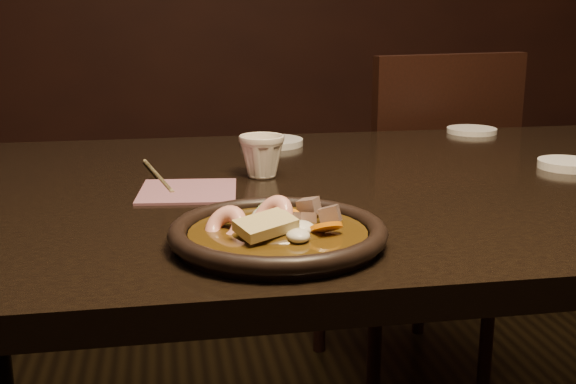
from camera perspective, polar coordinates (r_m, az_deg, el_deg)
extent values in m
cube|color=black|center=(1.19, 7.68, 0.03)|extent=(1.60, 0.90, 0.04)
cube|color=black|center=(2.03, 9.10, -2.35)|extent=(0.51, 0.51, 0.04)
cylinder|color=black|center=(2.33, 10.44, -6.15)|extent=(0.04, 0.04, 0.42)
cylinder|color=black|center=(2.07, 15.54, -9.22)|extent=(0.04, 0.04, 0.42)
cylinder|color=black|center=(2.18, 2.53, -7.43)|extent=(0.04, 0.04, 0.42)
cylinder|color=black|center=(1.89, 6.87, -11.06)|extent=(0.04, 0.04, 0.42)
cube|color=black|center=(1.81, 12.51, 3.46)|extent=(0.41, 0.11, 0.45)
cylinder|color=black|center=(0.85, -0.80, -3.85)|extent=(0.24, 0.24, 0.01)
torus|color=black|center=(0.85, -0.80, -3.15)|extent=(0.26, 0.26, 0.02)
cylinder|color=#3C280B|center=(0.85, -0.80, -3.38)|extent=(0.21, 0.21, 0.01)
ellipsoid|color=#3C280B|center=(0.85, -0.80, -3.38)|extent=(0.12, 0.11, 0.03)
torus|color=#FEB6A0|center=(0.85, -1.24, -2.14)|extent=(0.07, 0.07, 0.05)
torus|color=#FEB6A0|center=(0.86, -4.96, -2.88)|extent=(0.07, 0.07, 0.05)
cube|color=gray|center=(0.87, -1.47, -2.03)|extent=(0.03, 0.03, 0.03)
cube|color=gray|center=(0.90, 1.66, -1.17)|extent=(0.04, 0.03, 0.03)
cube|color=gray|center=(0.87, 1.23, -2.27)|extent=(0.03, 0.03, 0.03)
cube|color=gray|center=(0.87, 3.33, -1.82)|extent=(0.03, 0.03, 0.03)
cube|color=gray|center=(0.85, -1.63, -2.57)|extent=(0.03, 0.03, 0.03)
cylinder|color=orange|center=(0.83, 3.04, -2.79)|extent=(0.05, 0.04, 0.03)
cylinder|color=orange|center=(0.83, 0.08, -3.48)|extent=(0.05, 0.04, 0.04)
cylinder|color=orange|center=(0.88, -1.59, -2.21)|extent=(0.03, 0.04, 0.04)
cylinder|color=orange|center=(0.84, -0.59, -2.63)|extent=(0.05, 0.05, 0.03)
cylinder|color=orange|center=(0.88, 0.03, -1.92)|extent=(0.05, 0.05, 0.03)
cube|color=#136613|center=(0.90, -1.35, -1.78)|extent=(0.04, 0.03, 0.03)
cube|color=#136613|center=(0.82, -2.07, -3.43)|extent=(0.04, 0.02, 0.03)
cube|color=#136613|center=(0.86, -1.88, -2.75)|extent=(0.02, 0.04, 0.02)
cube|color=#136613|center=(0.90, -1.54, -1.60)|extent=(0.04, 0.02, 0.02)
cube|color=#136613|center=(0.86, -1.62, -2.75)|extent=(0.04, 0.02, 0.03)
cube|color=#136613|center=(0.85, -1.08, -2.83)|extent=(0.04, 0.03, 0.02)
ellipsoid|color=white|center=(0.87, -0.64, -2.37)|extent=(0.03, 0.03, 0.03)
ellipsoid|color=white|center=(0.86, -1.55, -2.81)|extent=(0.03, 0.04, 0.02)
ellipsoid|color=white|center=(0.84, 0.98, -2.88)|extent=(0.03, 0.04, 0.02)
ellipsoid|color=white|center=(0.87, -1.88, -2.00)|extent=(0.03, 0.03, 0.03)
ellipsoid|color=white|center=(0.85, -0.60, -2.75)|extent=(0.03, 0.03, 0.02)
ellipsoid|color=white|center=(0.81, 0.78, -3.46)|extent=(0.03, 0.03, 0.02)
cube|color=#D8C581|center=(0.82, -1.77, -2.62)|extent=(0.08, 0.06, 0.03)
cylinder|color=white|center=(1.35, 21.20, 2.06)|extent=(0.10, 0.10, 0.01)
cylinder|color=white|center=(1.47, -1.30, 3.97)|extent=(0.13, 0.13, 0.01)
cylinder|color=white|center=(1.66, 14.32, 4.74)|extent=(0.11, 0.11, 0.01)
imported|color=white|center=(1.19, -2.09, 2.96)|extent=(0.09, 0.09, 0.08)
cylinder|color=tan|center=(1.20, -10.23, 1.23)|extent=(0.05, 0.23, 0.01)
cylinder|color=tan|center=(1.21, -10.34, 1.36)|extent=(0.05, 0.23, 0.01)
cube|color=#925A68|center=(1.10, -7.91, 0.06)|extent=(0.16, 0.16, 0.00)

